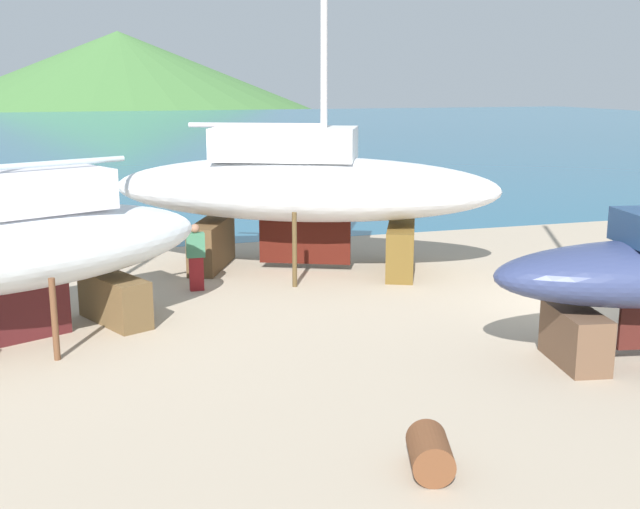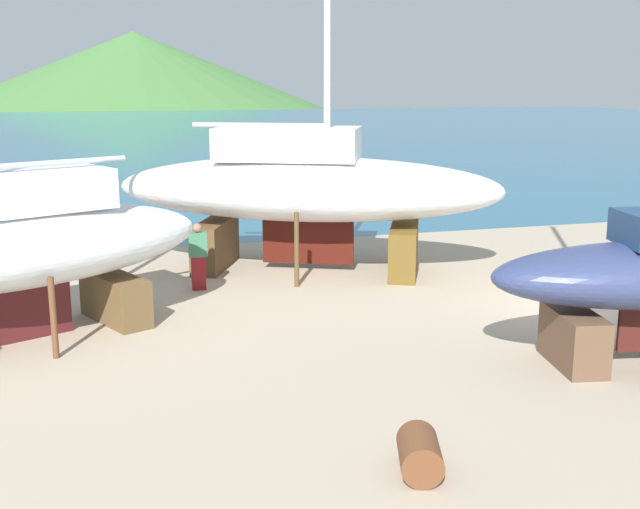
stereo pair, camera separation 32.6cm
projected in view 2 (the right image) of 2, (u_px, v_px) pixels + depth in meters
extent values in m
cube|color=#266283|center=(199.00, 131.00, 79.60)|extent=(161.82, 112.91, 0.01)
cone|color=#46773A|center=(136.00, 101.00, 191.16)|extent=(166.29, 166.29, 32.99)
cube|color=brown|center=(115.00, 298.00, 16.80)|extent=(1.49, 2.13, 1.01)
cylinder|color=brown|center=(53.00, 318.00, 14.48)|extent=(0.12, 0.12, 1.56)
cylinder|color=brown|center=(0.00, 288.00, 16.54)|extent=(0.12, 0.12, 1.56)
ellipsoid|color=white|center=(20.00, 248.00, 15.27)|extent=(8.03, 5.53, 1.56)
cube|color=#4A181A|center=(26.00, 313.00, 15.56)|extent=(1.70, 0.85, 1.09)
cube|color=white|center=(35.00, 191.00, 15.28)|extent=(3.15, 2.54, 0.78)
cylinder|color=silver|center=(62.00, 162.00, 15.54)|extent=(2.48, 1.23, 0.11)
cube|color=brown|center=(404.00, 250.00, 20.95)|extent=(1.70, 2.65, 1.29)
cube|color=brown|center=(215.00, 244.00, 21.67)|extent=(1.70, 2.65, 1.29)
cylinder|color=brown|center=(317.00, 224.00, 22.97)|extent=(0.12, 0.12, 1.89)
cylinder|color=brown|center=(297.00, 250.00, 19.52)|extent=(0.12, 0.12, 1.89)
ellipsoid|color=white|center=(308.00, 189.00, 20.96)|extent=(10.79, 7.21, 1.71)
cube|color=#42120B|center=(308.00, 242.00, 21.28)|extent=(2.30, 1.09, 1.20)
cube|color=white|center=(288.00, 143.00, 20.78)|extent=(4.20, 3.30, 0.85)
cylinder|color=beige|center=(259.00, 125.00, 20.78)|extent=(3.36, 1.60, 0.13)
cube|color=brown|center=(574.00, 339.00, 14.17)|extent=(0.98, 1.74, 1.01)
cylinder|color=brown|center=(629.00, 308.00, 15.37)|extent=(0.12, 0.12, 1.43)
cube|color=maroon|center=(199.00, 273.00, 19.34)|extent=(0.35, 0.21, 0.84)
cube|color=#3C7654|center=(198.00, 244.00, 19.19)|extent=(0.45, 0.25, 0.60)
sphere|color=#96664D|center=(197.00, 228.00, 19.10)|extent=(0.22, 0.22, 0.22)
cylinder|color=brown|center=(420.00, 454.00, 10.30)|extent=(0.80, 1.03, 0.56)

